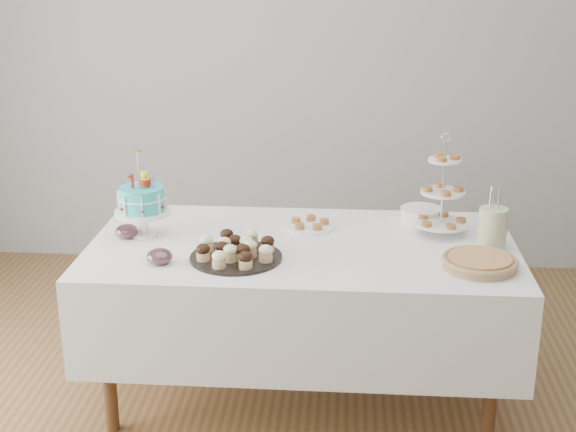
# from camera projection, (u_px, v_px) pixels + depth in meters

# --- Properties ---
(floor) EXTENTS (5.00, 5.00, 0.00)m
(floor) POSITION_uv_depth(u_px,v_px,m) (297.00, 428.00, 3.58)
(floor) COLOR brown
(floor) RESTS_ON ground
(walls) EXTENTS (5.04, 4.04, 2.70)m
(walls) POSITION_uv_depth(u_px,v_px,m) (299.00, 133.00, 3.15)
(walls) COLOR #97999C
(walls) RESTS_ON floor
(table) EXTENTS (1.92, 1.02, 0.77)m
(table) POSITION_uv_depth(u_px,v_px,m) (302.00, 290.00, 3.69)
(table) COLOR white
(table) RESTS_ON floor
(birthday_cake) EXTENTS (0.26, 0.26, 0.40)m
(birthday_cake) POSITION_uv_depth(u_px,v_px,m) (143.00, 213.00, 3.69)
(birthday_cake) COLOR white
(birthday_cake) RESTS_ON table
(cupcake_tray) EXTENTS (0.40, 0.40, 0.09)m
(cupcake_tray) POSITION_uv_depth(u_px,v_px,m) (236.00, 249.00, 3.43)
(cupcake_tray) COLOR black
(cupcake_tray) RESTS_ON table
(pie) EXTENTS (0.32, 0.32, 0.05)m
(pie) POSITION_uv_depth(u_px,v_px,m) (480.00, 262.00, 3.33)
(pie) COLOR tan
(pie) RESTS_ON table
(tiered_stand) EXTENTS (0.25, 0.25, 0.48)m
(tiered_stand) POSITION_uv_depth(u_px,v_px,m) (443.00, 193.00, 3.67)
(tiered_stand) COLOR silver
(tiered_stand) RESTS_ON table
(plate_stack) EXTENTS (0.20, 0.20, 0.08)m
(plate_stack) POSITION_uv_depth(u_px,v_px,m) (421.00, 216.00, 3.86)
(plate_stack) COLOR white
(plate_stack) RESTS_ON table
(pastry_plate) EXTENTS (0.24, 0.24, 0.04)m
(pastry_plate) POSITION_uv_depth(u_px,v_px,m) (310.00, 224.00, 3.82)
(pastry_plate) COLOR white
(pastry_plate) RESTS_ON table
(jam_bowl_a) EXTENTS (0.11, 0.11, 0.07)m
(jam_bowl_a) POSITION_uv_depth(u_px,v_px,m) (160.00, 257.00, 3.38)
(jam_bowl_a) COLOR silver
(jam_bowl_a) RESTS_ON table
(jam_bowl_b) EXTENTS (0.11, 0.11, 0.06)m
(jam_bowl_b) POSITION_uv_depth(u_px,v_px,m) (127.00, 231.00, 3.68)
(jam_bowl_b) COLOR silver
(jam_bowl_b) RESTS_ON table
(utensil_pitcher) EXTENTS (0.13, 0.13, 0.28)m
(utensil_pitcher) POSITION_uv_depth(u_px,v_px,m) (493.00, 227.00, 3.53)
(utensil_pitcher) COLOR silver
(utensil_pitcher) RESTS_ON table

